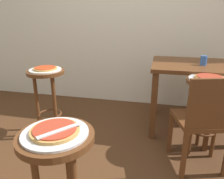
{
  "coord_description": "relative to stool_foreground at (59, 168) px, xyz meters",
  "views": [
    {
      "loc": [
        0.47,
        -1.52,
        1.29
      ],
      "look_at": [
        0.08,
        0.24,
        0.66
      ],
      "focal_mm": 35.36,
      "sensor_mm": 36.0,
      "label": 1
    }
  ],
  "objects": [
    {
      "name": "stool_leftside",
      "position": [
        0.89,
        1.14,
        0.0
      ],
      "size": [
        0.38,
        0.38,
        0.74
      ],
      "color": "#5B3319",
      "rests_on": "ground_plane"
    },
    {
      "name": "condiment_shaker",
      "position": [
        0.91,
        1.66,
        0.27
      ],
      "size": [
        0.04,
        0.04,
        0.08
      ],
      "primitive_type": "cylinder",
      "color": "white",
      "rests_on": "dining_table"
    },
    {
      "name": "serving_plate_foreground",
      "position": [
        0.0,
        0.0,
        0.2
      ],
      "size": [
        0.32,
        0.32,
        0.01
      ],
      "primitive_type": "cylinder",
      "color": "silver",
      "rests_on": "stool_foreground"
    },
    {
      "name": "serving_plate_middle",
      "position": [
        -0.68,
        1.13,
        0.2
      ],
      "size": [
        0.32,
        0.32,
        0.01
      ],
      "primitive_type": "cylinder",
      "color": "silver",
      "rests_on": "stool_middle"
    },
    {
      "name": "ground_plane",
      "position": [
        -0.0,
        0.67,
        -0.54
      ],
      "size": [
        6.0,
        6.0,
        0.0
      ],
      "primitive_type": "plane",
      "color": "#4C2D19"
    },
    {
      "name": "stool_foreground",
      "position": [
        0.0,
        0.0,
        0.0
      ],
      "size": [
        0.38,
        0.38,
        0.74
      ],
      "color": "#5B3319",
      "rests_on": "ground_plane"
    },
    {
      "name": "dining_table",
      "position": [
        0.85,
        1.62,
        0.11
      ],
      "size": [
        0.94,
        0.73,
        0.77
      ],
      "color": "#5B3319",
      "rests_on": "ground_plane"
    },
    {
      "name": "pizza_middle",
      "position": [
        -0.68,
        1.13,
        0.22
      ],
      "size": [
        0.24,
        0.24,
        0.02
      ],
      "color": "tan",
      "rests_on": "serving_plate_middle"
    },
    {
      "name": "wooden_chair",
      "position": [
        0.85,
        0.89,
        -0.07
      ],
      "size": [
        0.49,
        0.49,
        0.85
      ],
      "color": "#5B3319",
      "rests_on": "ground_plane"
    },
    {
      "name": "pizza_server_knife",
      "position": [
        0.03,
        -0.02,
        0.23
      ],
      "size": [
        0.15,
        0.19,
        0.01
      ],
      "primitive_type": "cube",
      "rotation": [
        0.0,
        0.0,
        0.9
      ],
      "color": "silver",
      "rests_on": "pizza_foreground"
    },
    {
      "name": "serving_plate_leftside",
      "position": [
        0.89,
        1.14,
        0.2
      ],
      "size": [
        0.35,
        0.35,
        0.01
      ],
      "primitive_type": "cylinder",
      "color": "silver",
      "rests_on": "stool_leftside"
    },
    {
      "name": "cup_near_edge",
      "position": [
        0.9,
        1.56,
        0.28
      ],
      "size": [
        0.07,
        0.07,
        0.1
      ],
      "primitive_type": "cylinder",
      "color": "#3360B2",
      "rests_on": "dining_table"
    },
    {
      "name": "pizza_leftside",
      "position": [
        0.89,
        1.14,
        0.22
      ],
      "size": [
        0.25,
        0.25,
        0.02
      ],
      "color": "#B78442",
      "rests_on": "serving_plate_leftside"
    },
    {
      "name": "stool_middle",
      "position": [
        -0.68,
        1.13,
        0.0
      ],
      "size": [
        0.38,
        0.38,
        0.74
      ],
      "color": "#5B3319",
      "rests_on": "ground_plane"
    },
    {
      "name": "pizza_foreground",
      "position": [
        0.0,
        0.0,
        0.22
      ],
      "size": [
        0.24,
        0.24,
        0.02
      ],
      "color": "tan",
      "rests_on": "serving_plate_foreground"
    }
  ]
}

